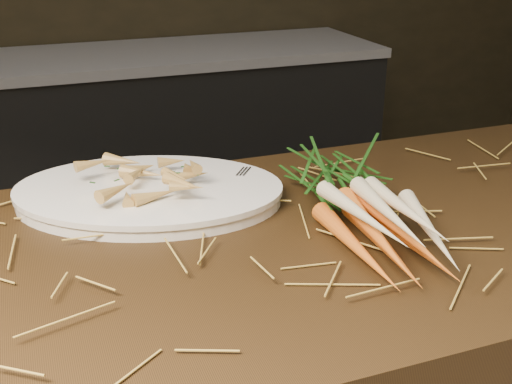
% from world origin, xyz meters
% --- Properties ---
extents(back_counter, '(1.82, 0.62, 0.84)m').
position_xyz_m(back_counter, '(0.30, 2.18, 0.42)').
color(back_counter, black).
rests_on(back_counter, ground).
extents(straw_bedding, '(1.40, 0.60, 0.02)m').
position_xyz_m(straw_bedding, '(0.00, 0.30, 0.91)').
color(straw_bedding, olive).
rests_on(straw_bedding, main_counter).
extents(root_veg_bunch, '(0.18, 0.49, 0.09)m').
position_xyz_m(root_veg_bunch, '(0.17, 0.32, 0.94)').
color(root_veg_bunch, orange).
rests_on(root_veg_bunch, main_counter).
extents(serving_platter, '(0.55, 0.45, 0.02)m').
position_xyz_m(serving_platter, '(-0.13, 0.50, 0.91)').
color(serving_platter, white).
rests_on(serving_platter, main_counter).
extents(roasted_veg_heap, '(0.27, 0.23, 0.05)m').
position_xyz_m(roasted_veg_heap, '(-0.13, 0.50, 0.95)').
color(roasted_veg_heap, olive).
rests_on(roasted_veg_heap, serving_platter).
extents(serving_fork, '(0.12, 0.15, 0.00)m').
position_xyz_m(serving_fork, '(0.02, 0.42, 0.93)').
color(serving_fork, silver).
rests_on(serving_fork, serving_platter).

